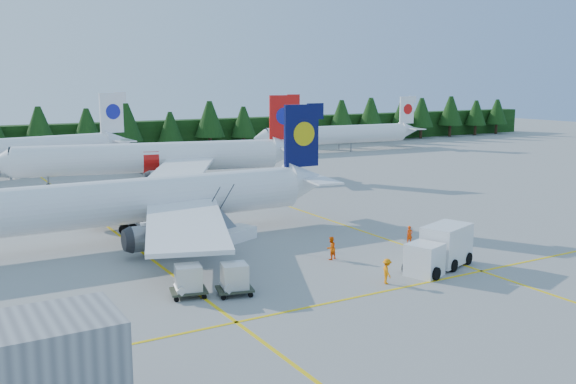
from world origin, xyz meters
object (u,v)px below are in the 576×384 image
airliner_navy (111,204)px  airliner_red (145,158)px  service_truck (439,249)px  airstairs (230,231)px

airliner_navy → airliner_red: 31.62m
airliner_red → service_truck: bearing=-69.5°
service_truck → airstairs: bearing=102.7°
airliner_red → service_truck: (6.59, -48.82, -1.98)m
airliner_navy → airliner_red: (12.38, 29.10, 0.06)m
airliner_navy → service_truck: (18.96, -19.72, -1.92)m
airliner_navy → airstairs: size_ratio=6.28×
service_truck → airliner_navy: bearing=114.7°
airliner_navy → airstairs: (9.22, -4.04, -2.65)m
airstairs → service_truck: size_ratio=0.92×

